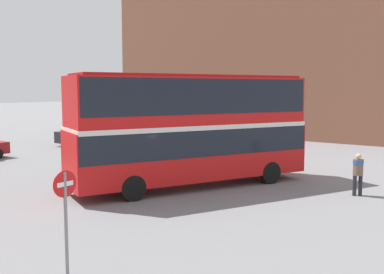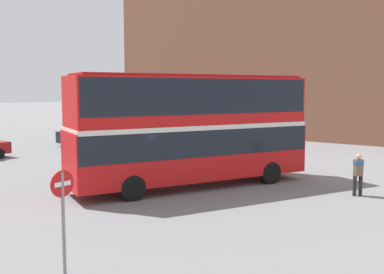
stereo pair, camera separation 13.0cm
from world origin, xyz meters
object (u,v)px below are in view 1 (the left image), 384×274
object	(u,v)px
pedestrian_foreground	(358,170)
parked_car_side_street	(86,134)
double_decker_bus	(192,124)
no_entry_sign	(65,205)

from	to	relation	value
pedestrian_foreground	parked_car_side_street	xyz separation A→B (m)	(4.38, 21.81, -0.22)
double_decker_bus	pedestrian_foreground	size ratio (longest dim) A/B	6.33
double_decker_bus	no_entry_sign	distance (m)	9.91
double_decker_bus	pedestrian_foreground	bearing A→B (deg)	-42.86
double_decker_bus	parked_car_side_street	xyz separation A→B (m)	(7.05, 15.51, -1.95)
parked_car_side_street	no_entry_sign	distance (m)	24.95
double_decker_bus	pedestrian_foreground	world-z (taller)	double_decker_bus
double_decker_bus	parked_car_side_street	distance (m)	17.14
double_decker_bus	parked_car_side_street	bearing A→B (deg)	89.80
parked_car_side_street	no_entry_sign	xyz separation A→B (m)	(-16.29, -18.88, 0.81)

